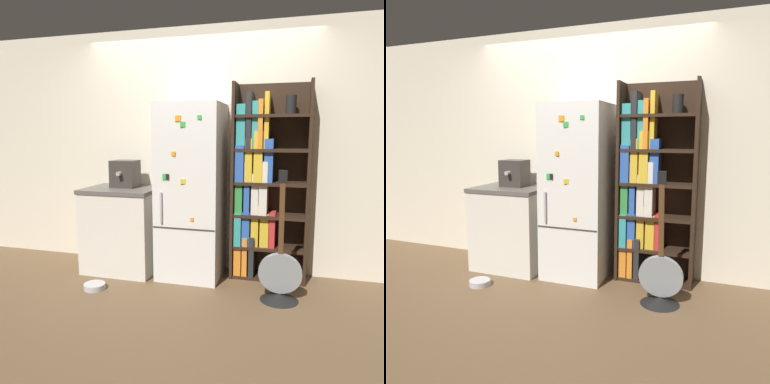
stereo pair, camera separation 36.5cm
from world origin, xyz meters
TOP-DOWN VIEW (x-y plane):
  - ground_plane at (0.00, 0.00)m, footprint 16.00×16.00m
  - wall_back at (0.00, 0.47)m, footprint 8.00×0.05m
  - refrigerator at (-0.00, 0.16)m, footprint 0.63×0.61m
  - bookshelf at (0.69, 0.32)m, footprint 0.76×0.31m
  - kitchen_counter at (-0.77, 0.14)m, footprint 0.78×0.65m
  - espresso_machine at (-0.76, 0.19)m, footprint 0.27×0.29m
  - guitar at (0.93, -0.24)m, footprint 0.38×0.35m
  - pet_bowl at (-0.80, -0.46)m, footprint 0.21×0.21m

SIDE VIEW (x-z plane):
  - ground_plane at x=0.00m, z-range 0.00..0.00m
  - pet_bowl at x=-0.80m, z-range 0.00..0.06m
  - guitar at x=0.93m, z-range -0.42..0.76m
  - kitchen_counter at x=-0.77m, z-range 0.00..0.91m
  - refrigerator at x=0.00m, z-range 0.00..1.78m
  - bookshelf at x=0.69m, z-range -0.03..1.95m
  - espresso_machine at x=-0.76m, z-range 0.91..1.20m
  - wall_back at x=0.00m, z-range 0.00..2.60m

